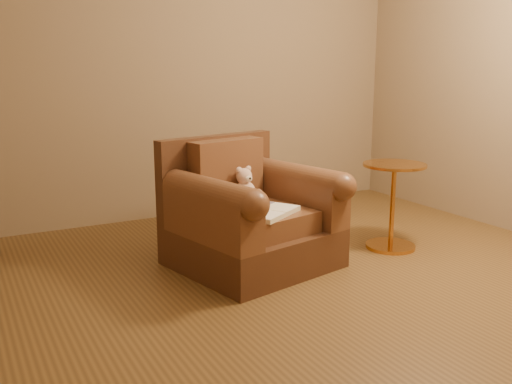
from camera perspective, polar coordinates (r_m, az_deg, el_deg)
name	(u,v)px	position (r m, az deg, el deg)	size (l,w,h in m)	color
floor	(325,283)	(3.62, 6.93, -9.00)	(4.00, 4.00, 0.00)	brown
armchair	(249,217)	(3.83, -0.74, -2.53)	(1.11, 1.07, 0.85)	#482918
teddy_bear	(246,189)	(3.87, -1.00, 0.29)	(0.19, 0.21, 0.26)	beige
guidebook	(269,212)	(3.59, 1.31, -2.03)	(0.47, 0.42, 0.03)	beige
side_table	(393,203)	(4.27, 13.50, -1.09)	(0.45, 0.45, 0.63)	#CB8637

